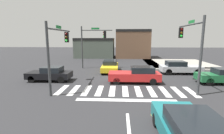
% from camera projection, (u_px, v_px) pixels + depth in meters
% --- Properties ---
extents(ground_plane, '(120.00, 120.00, 0.00)m').
position_uv_depth(ground_plane, '(124.00, 78.00, 17.48)').
color(ground_plane, '#2B2B2D').
extents(crosswalk_near, '(10.71, 2.68, 0.01)m').
position_uv_depth(crosswalk_near, '(125.00, 91.00, 13.05)').
color(crosswalk_near, silver).
rests_on(crosswalk_near, ground_plane).
extents(bike_detector_marking, '(0.97, 0.97, 0.01)m').
position_uv_depth(bike_detector_marking, '(160.00, 115.00, 8.92)').
color(bike_detector_marking, yellow).
rests_on(bike_detector_marking, ground_plane).
extents(curb_corner_northeast, '(10.00, 10.60, 0.15)m').
position_uv_depth(curb_corner_northeast, '(176.00, 64.00, 26.32)').
color(curb_corner_northeast, '#9E998E').
rests_on(curb_corner_northeast, ground_plane).
extents(storefront_row, '(15.68, 6.22, 5.90)m').
position_uv_depth(storefront_row, '(114.00, 46.00, 35.67)').
color(storefront_row, '#4C564C').
rests_on(storefront_row, ground_plane).
extents(traffic_signal_southwest, '(0.32, 5.19, 5.26)m').
position_uv_depth(traffic_signal_southwest, '(58.00, 44.00, 13.23)').
color(traffic_signal_southwest, '#383A3D').
rests_on(traffic_signal_southwest, ground_plane).
extents(traffic_signal_southeast, '(0.32, 4.68, 5.65)m').
position_uv_depth(traffic_signal_southeast, '(191.00, 41.00, 13.17)').
color(traffic_signal_southeast, '#383A3D').
rests_on(traffic_signal_southeast, ground_plane).
extents(traffic_signal_northwest, '(4.25, 0.32, 5.71)m').
position_uv_depth(traffic_signal_northwest, '(92.00, 40.00, 22.31)').
color(traffic_signal_northwest, '#383A3D').
rests_on(traffic_signal_northwest, ground_plane).
extents(car_yellow, '(1.93, 4.56, 1.35)m').
position_uv_depth(car_yellow, '(110.00, 66.00, 20.57)').
color(car_yellow, gold).
rests_on(car_yellow, ground_plane).
extents(car_black, '(4.15, 1.78, 1.40)m').
position_uv_depth(car_black, '(50.00, 74.00, 16.03)').
color(car_black, black).
rests_on(car_black, ground_plane).
extents(car_teal, '(1.92, 4.48, 1.54)m').
position_uv_depth(car_teal, '(190.00, 131.00, 5.99)').
color(car_teal, '#196B70').
rests_on(car_teal, ground_plane).
extents(car_red, '(4.73, 1.77, 1.52)m').
position_uv_depth(car_red, '(136.00, 75.00, 15.37)').
color(car_red, red).
rests_on(car_red, ground_plane).
extents(car_silver, '(4.59, 1.83, 1.50)m').
position_uv_depth(car_silver, '(179.00, 67.00, 19.23)').
color(car_silver, '#B7BABF').
rests_on(car_silver, ground_plane).
extents(car_green, '(4.58, 1.72, 1.43)m').
position_uv_depth(car_green, '(224.00, 76.00, 14.99)').
color(car_green, '#1E6638').
rests_on(car_green, ground_plane).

